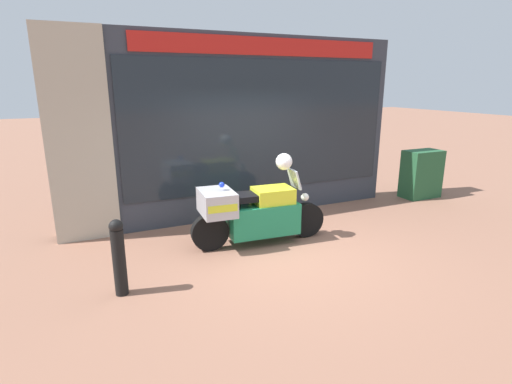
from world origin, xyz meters
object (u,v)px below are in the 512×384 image
white_helmet (284,162)px  street_bollard (119,256)px  utility_cabinet (421,174)px  paramedic_motorcycle (253,212)px

white_helmet → street_bollard: white_helmet is taller
white_helmet → utility_cabinet: bearing=13.6°
utility_cabinet → street_bollard: bearing=-165.5°
utility_cabinet → paramedic_motorcycle: bearing=-168.4°
utility_cabinet → street_bollard: utility_cabinet is taller
utility_cabinet → white_helmet: bearing=-166.4°
utility_cabinet → white_helmet: size_ratio=4.04×
paramedic_motorcycle → white_helmet: size_ratio=8.51×
paramedic_motorcycle → street_bollard: paramedic_motorcycle is taller
utility_cabinet → white_helmet: 4.39m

